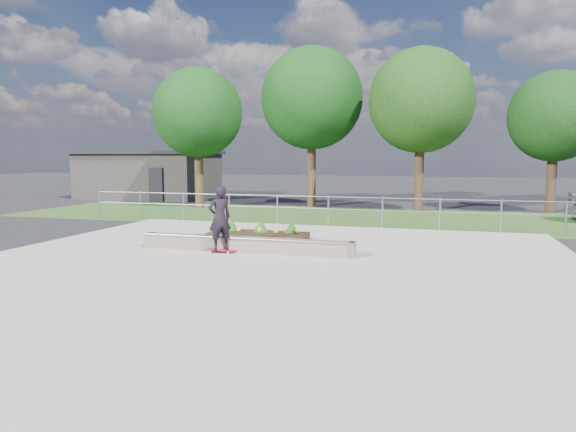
# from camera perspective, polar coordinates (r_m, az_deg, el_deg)

# --- Properties ---
(ground) EXTENTS (120.00, 120.00, 0.00)m
(ground) POSITION_cam_1_polar(r_m,az_deg,el_deg) (12.15, -2.93, -5.91)
(ground) COLOR black
(ground) RESTS_ON ground
(grass_verge) EXTENTS (30.00, 8.00, 0.02)m
(grass_verge) POSITION_cam_1_polar(r_m,az_deg,el_deg) (22.68, 6.32, -0.07)
(grass_verge) COLOR #2B481D
(grass_verge) RESTS_ON ground
(concrete_slab) EXTENTS (15.00, 15.00, 0.06)m
(concrete_slab) POSITION_cam_1_polar(r_m,az_deg,el_deg) (12.14, -2.93, -5.78)
(concrete_slab) COLOR gray
(concrete_slab) RESTS_ON ground
(fence) EXTENTS (20.06, 0.06, 1.20)m
(fence) POSITION_cam_1_polar(r_m,az_deg,el_deg) (19.19, 4.51, 1.01)
(fence) COLOR gray
(fence) RESTS_ON ground
(building) EXTENTS (8.40, 5.40, 3.00)m
(building) POSITION_cam_1_polar(r_m,az_deg,el_deg) (34.27, -15.17, 4.50)
(building) COLOR #292624
(building) RESTS_ON ground
(tree_far_left) EXTENTS (4.55, 4.55, 7.15)m
(tree_far_left) POSITION_cam_1_polar(r_m,az_deg,el_deg) (27.07, -9.99, 11.22)
(tree_far_left) COLOR #372516
(tree_far_left) RESTS_ON ground
(tree_mid_left) EXTENTS (5.25, 5.25, 8.25)m
(tree_mid_left) POSITION_cam_1_polar(r_m,az_deg,el_deg) (27.13, 2.67, 12.89)
(tree_mid_left) COLOR #332014
(tree_mid_left) RESTS_ON ground
(tree_mid_right) EXTENTS (4.90, 4.90, 7.70)m
(tree_mid_right) POSITION_cam_1_polar(r_m,az_deg,el_deg) (25.34, 14.57, 12.28)
(tree_mid_right) COLOR black
(tree_mid_right) RESTS_ON ground
(tree_far_right) EXTENTS (4.20, 4.20, 6.60)m
(tree_far_right) POSITION_cam_1_polar(r_m,az_deg,el_deg) (27.22, 27.54, 9.76)
(tree_far_right) COLOR black
(tree_far_right) RESTS_ON ground
(grind_ledge) EXTENTS (6.00, 0.44, 0.43)m
(grind_ledge) POSITION_cam_1_polar(r_m,az_deg,el_deg) (13.96, -4.80, -3.18)
(grind_ledge) COLOR #68584C
(grind_ledge) RESTS_ON concrete_slab
(planter_bed) EXTENTS (3.00, 1.20, 0.61)m
(planter_bed) POSITION_cam_1_polar(r_m,az_deg,el_deg) (15.88, -3.27, -2.05)
(planter_bed) COLOR black
(planter_bed) RESTS_ON concrete_slab
(skateboarder) EXTENTS (0.80, 0.74, 1.81)m
(skateboarder) POSITION_cam_1_polar(r_m,az_deg,el_deg) (13.81, -7.59, -0.24)
(skateboarder) COLOR white
(skateboarder) RESTS_ON concrete_slab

